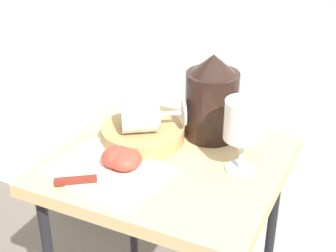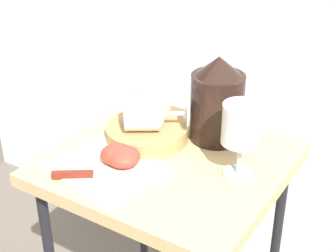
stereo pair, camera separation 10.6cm
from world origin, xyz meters
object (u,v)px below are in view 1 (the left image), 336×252
wine_glass_upright (244,124)px  table (168,186)px  apple_half_right (125,160)px  basket_tray (143,134)px  apple_half_left (118,157)px  knife (94,179)px  pitcher (212,104)px  wine_glass_tipped_near (141,115)px  wine_glass_tipped_far (144,109)px

wine_glass_upright → table: bearing=-171.5°
apple_half_right → basket_tray: bearing=101.2°
basket_tray → apple_half_left: size_ratio=2.70×
basket_tray → knife: basket_tray is taller
pitcher → wine_glass_tipped_near: size_ratio=1.28×
wine_glass_upright → apple_half_left: bearing=-157.4°
basket_tray → wine_glass_upright: size_ratio=1.19×
apple_half_left → pitcher: bearing=58.8°
wine_glass_upright → wine_glass_tipped_far: wine_glass_upright is taller
table → apple_half_left: bearing=-137.1°
table → pitcher: pitcher is taller
wine_glass_tipped_far → knife: (-0.00, -0.21, -0.06)m
wine_glass_upright → wine_glass_tipped_far: bearing=171.0°
basket_tray → knife: 0.20m
wine_glass_tipped_near → wine_glass_tipped_far: (-0.01, 0.03, -0.00)m
wine_glass_upright → wine_glass_tipped_far: size_ratio=1.01×
pitcher → wine_glass_upright: size_ratio=1.26×
wine_glass_tipped_far → apple_half_left: 0.15m
wine_glass_tipped_near → basket_tray: bearing=105.8°
table → apple_half_left: apple_half_left is taller
apple_half_left → apple_half_right: 0.02m
pitcher → apple_half_left: (-0.13, -0.21, -0.06)m
pitcher → apple_half_right: size_ratio=2.86×
basket_tray → wine_glass_tipped_near: wine_glass_tipped_near is taller
table → wine_glass_tipped_near: size_ratio=4.26×
table → wine_glass_tipped_far: (-0.09, 0.06, 0.15)m
table → wine_glass_upright: wine_glass_upright is taller
table → wine_glass_upright: (0.16, 0.02, 0.18)m
pitcher → apple_half_left: 0.25m
basket_tray → apple_half_right: size_ratio=2.70×
wine_glass_tipped_near → table: bearing=-20.2°
pitcher → knife: (-0.14, -0.29, -0.07)m
wine_glass_tipped_near → wine_glass_tipped_far: 0.03m
apple_half_left → apple_half_right: (0.02, -0.00, 0.00)m
wine_glass_tipped_near → pitcher: bearing=39.5°
basket_tray → wine_glass_upright: wine_glass_upright is taller
wine_glass_upright → pitcher: bearing=134.2°
apple_half_left → apple_half_right: same height
wine_glass_tipped_near → apple_half_right: (0.02, -0.11, -0.05)m
basket_tray → pitcher: bearing=34.2°
table → knife: knife is taller
basket_tray → wine_glass_tipped_near: bearing=-74.2°
table → apple_half_left: (-0.08, -0.08, 0.10)m
wine_glass_upright → wine_glass_tipped_near: 0.24m
apple_half_right → knife: (-0.03, -0.07, -0.01)m
basket_tray → apple_half_right: bearing=-78.8°
pitcher → wine_glass_tipped_far: size_ratio=1.27×
wine_glass_tipped_far → basket_tray: bearing=-72.0°
wine_glass_tipped_near → apple_half_right: bearing=-79.4°
table → wine_glass_upright: bearing=8.5°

